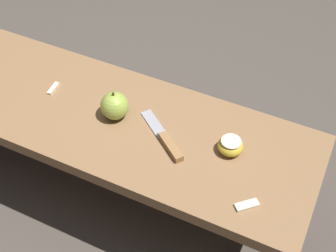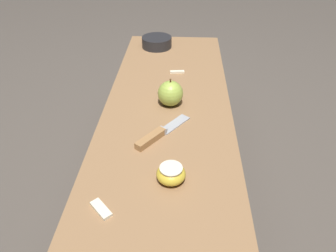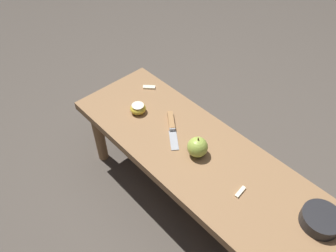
% 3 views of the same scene
% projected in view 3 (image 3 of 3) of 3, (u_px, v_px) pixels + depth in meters
% --- Properties ---
extents(ground_plane, '(8.00, 8.00, 0.00)m').
position_uv_depth(ground_plane, '(194.00, 206.00, 1.61)').
color(ground_plane, '#4C443D').
extents(wooden_bench, '(1.23, 0.42, 0.40)m').
position_uv_depth(wooden_bench, '(199.00, 162.00, 1.36)').
color(wooden_bench, olive).
rests_on(wooden_bench, ground_plane).
extents(knife, '(0.19, 0.15, 0.02)m').
position_uv_depth(knife, '(172.00, 125.00, 1.43)').
color(knife, '#9EA0A5').
rests_on(knife, wooden_bench).
extents(apple_whole, '(0.08, 0.08, 0.09)m').
position_uv_depth(apple_whole, '(197.00, 147.00, 1.29)').
color(apple_whole, '#9EB747').
rests_on(apple_whole, wooden_bench).
extents(apple_cut, '(0.07, 0.07, 0.04)m').
position_uv_depth(apple_cut, '(138.00, 109.00, 1.48)').
color(apple_cut, gold).
rests_on(apple_cut, wooden_bench).
extents(apple_slice_near_knife, '(0.06, 0.06, 0.01)m').
position_uv_depth(apple_slice_near_knife, '(149.00, 87.00, 1.62)').
color(apple_slice_near_knife, beige).
rests_on(apple_slice_near_knife, wooden_bench).
extents(apple_slice_center, '(0.02, 0.06, 0.01)m').
position_uv_depth(apple_slice_center, '(240.00, 192.00, 1.19)').
color(apple_slice_center, beige).
rests_on(apple_slice_center, wooden_bench).
extents(bowl, '(0.13, 0.13, 0.05)m').
position_uv_depth(bowl, '(321.00, 219.00, 1.09)').
color(bowl, '#232326').
rests_on(bowl, wooden_bench).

